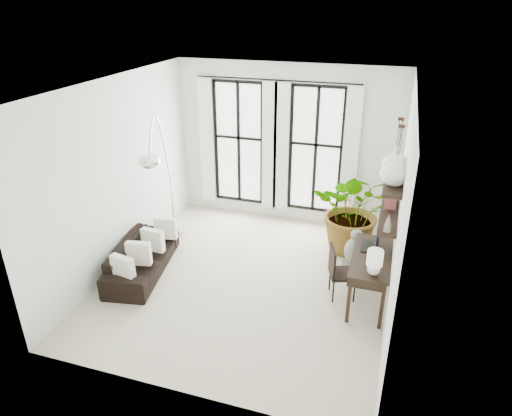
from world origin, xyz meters
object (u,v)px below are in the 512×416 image
at_px(sofa, 142,257).
at_px(plant, 355,210).
at_px(desk, 371,261).
at_px(desk_chair, 338,269).
at_px(buddha, 355,253).
at_px(arc_lamp, 159,148).

xyz_separation_m(sofa, plant, (3.33, 1.82, 0.53)).
xyz_separation_m(desk, desk_chair, (-0.47, 0.02, -0.25)).
bearing_deg(desk_chair, buddha, 60.28).
bearing_deg(desk_chair, arc_lamp, 153.93).
distance_m(sofa, desk, 3.78).
height_order(arc_lamp, buddha, arc_lamp).
bearing_deg(arc_lamp, sofa, -98.20).
height_order(sofa, plant, plant).
relative_size(plant, desk, 1.19).
distance_m(desk_chair, buddha, 0.91).
bearing_deg(sofa, desk_chair, -95.23).
bearing_deg(arc_lamp, desk_chair, -7.71).
relative_size(desk_chair, buddha, 1.12).
bearing_deg(plant, arc_lamp, -161.03).
xyz_separation_m(sofa, buddha, (3.45, 1.16, 0.04)).
xyz_separation_m(desk, arc_lamp, (-3.64, 0.45, 1.27)).
bearing_deg(sofa, plant, -71.48).
relative_size(sofa, desk, 1.40).
bearing_deg(sofa, desk, -96.18).
bearing_deg(plant, desk_chair, -91.96).
bearing_deg(arc_lamp, plant, 18.97).
height_order(desk_chair, buddha, desk_chair).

